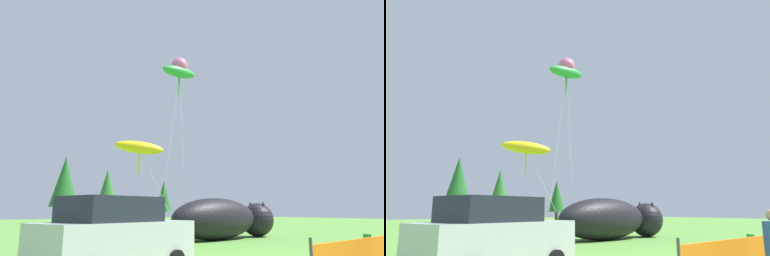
{
  "view_description": "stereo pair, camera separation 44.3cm",
  "coord_description": "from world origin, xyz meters",
  "views": [
    {
      "loc": [
        -9.47,
        -7.33,
        1.6
      ],
      "look_at": [
        1.29,
        5.64,
        5.28
      ],
      "focal_mm": 35.0,
      "sensor_mm": 36.0,
      "label": 1
    },
    {
      "loc": [
        -9.13,
        -7.61,
        1.6
      ],
      "look_at": [
        1.29,
        5.64,
        5.28
      ],
      "focal_mm": 35.0,
      "sensor_mm": 36.0,
      "label": 2
    }
  ],
  "objects": [
    {
      "name": "horizon_tree_mid",
      "position": [
        10.48,
        31.77,
        3.74
      ],
      "size": [
        2.55,
        2.55,
        6.09
      ],
      "color": "brown",
      "rests_on": "ground"
    },
    {
      "name": "folding_chair",
      "position": [
        1.83,
        -1.68,
        0.53
      ],
      "size": [
        0.68,
        0.68,
        0.89
      ],
      "rotation": [
        0.0,
        0.0,
        2.48
      ],
      "color": "#267F33",
      "rests_on": "ground"
    },
    {
      "name": "kite_green_fish",
      "position": [
        2.13,
        7.75,
        8.81
      ],
      "size": [
        2.18,
        0.94,
        9.21
      ],
      "color": "silver",
      "rests_on": "ground"
    },
    {
      "name": "horizon_tree_east",
      "position": [
        20.78,
        35.17,
        3.37
      ],
      "size": [
        2.3,
        2.3,
        5.49
      ],
      "color": "brown",
      "rests_on": "ground"
    },
    {
      "name": "kite_pink_octopus",
      "position": [
        2.24,
        7.86,
        9.22
      ],
      "size": [
        1.67,
        1.32,
        9.7
      ],
      "color": "silver",
      "rests_on": "ground"
    },
    {
      "name": "parked_car",
      "position": [
        -4.66,
        1.56,
        0.94
      ],
      "size": [
        4.46,
        2.56,
        1.93
      ],
      "rotation": [
        0.0,
        0.0,
        0.2
      ],
      "color": "#B7BCC1",
      "rests_on": "ground"
    },
    {
      "name": "horizon_tree_northeast",
      "position": [
        8.23,
        38.81,
        5.01
      ],
      "size": [
        3.42,
        3.42,
        8.16
      ],
      "color": "brown",
      "rests_on": "ground"
    },
    {
      "name": "inflatable_cat",
      "position": [
        5.47,
        7.88,
        1.02
      ],
      "size": [
        7.86,
        2.68,
        2.21
      ],
      "rotation": [
        0.0,
        0.0,
        0.08
      ],
      "color": "black",
      "rests_on": "ground"
    },
    {
      "name": "kite_yellow_hero",
      "position": [
        0.17,
        8.36,
        4.59
      ],
      "size": [
        3.82,
        1.61,
        5.07
      ],
      "color": "silver",
      "rests_on": "ground"
    }
  ]
}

